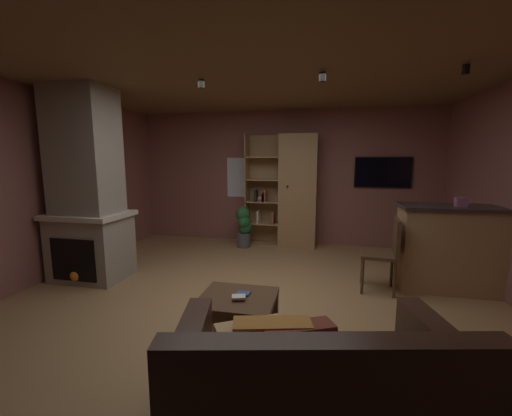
{
  "coord_description": "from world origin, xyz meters",
  "views": [
    {
      "loc": [
        0.78,
        -3.24,
        1.62
      ],
      "look_at": [
        0.0,
        0.4,
        1.05
      ],
      "focal_mm": 22.25,
      "sensor_mm": 36.0,
      "label": 1
    }
  ],
  "objects_px": {
    "stone_fireplace": "(87,195)",
    "leather_couch": "(312,396)",
    "potted_floor_plant": "(244,226)",
    "wall_mounted_tv": "(383,172)",
    "tissue_box": "(461,202)",
    "dining_chair": "(386,250)",
    "table_book_1": "(239,297)",
    "kitchen_bar_counter": "(456,248)",
    "coffee_table": "(237,306)",
    "table_book_0": "(243,294)",
    "bookshelf_cabinet": "(293,192)"
  },
  "relations": [
    {
      "from": "dining_chair",
      "to": "table_book_1",
      "type": "bearing_deg",
      "value": -134.36
    },
    {
      "from": "kitchen_bar_counter",
      "to": "table_book_0",
      "type": "height_order",
      "value": "kitchen_bar_counter"
    },
    {
      "from": "leather_couch",
      "to": "kitchen_bar_counter",
      "type": "bearing_deg",
      "value": 57.66
    },
    {
      "from": "stone_fireplace",
      "to": "tissue_box",
      "type": "height_order",
      "value": "stone_fireplace"
    },
    {
      "from": "dining_chair",
      "to": "stone_fireplace",
      "type": "bearing_deg",
      "value": -174.5
    },
    {
      "from": "table_book_1",
      "to": "dining_chair",
      "type": "relative_size",
      "value": 0.13
    },
    {
      "from": "bookshelf_cabinet",
      "to": "table_book_1",
      "type": "bearing_deg",
      "value": -92.17
    },
    {
      "from": "tissue_box",
      "to": "coffee_table",
      "type": "distance_m",
      "value": 2.94
    },
    {
      "from": "table_book_1",
      "to": "dining_chair",
      "type": "xyz_separation_m",
      "value": [
        1.46,
        1.49,
        0.09
      ]
    },
    {
      "from": "kitchen_bar_counter",
      "to": "table_book_1",
      "type": "relative_size",
      "value": 11.62
    },
    {
      "from": "stone_fireplace",
      "to": "table_book_0",
      "type": "xyz_separation_m",
      "value": [
        2.4,
        -1.0,
        -0.73
      ]
    },
    {
      "from": "leather_couch",
      "to": "dining_chair",
      "type": "height_order",
      "value": "dining_chair"
    },
    {
      "from": "kitchen_bar_counter",
      "to": "potted_floor_plant",
      "type": "height_order",
      "value": "kitchen_bar_counter"
    },
    {
      "from": "table_book_1",
      "to": "wall_mounted_tv",
      "type": "xyz_separation_m",
      "value": [
        1.72,
        3.59,
        0.95
      ]
    },
    {
      "from": "kitchen_bar_counter",
      "to": "coffee_table",
      "type": "distance_m",
      "value": 2.88
    },
    {
      "from": "table_book_0",
      "to": "wall_mounted_tv",
      "type": "xyz_separation_m",
      "value": [
        1.71,
        3.47,
        0.97
      ]
    },
    {
      "from": "bookshelf_cabinet",
      "to": "tissue_box",
      "type": "distance_m",
      "value": 2.76
    },
    {
      "from": "tissue_box",
      "to": "dining_chair",
      "type": "relative_size",
      "value": 0.13
    },
    {
      "from": "table_book_0",
      "to": "dining_chair",
      "type": "distance_m",
      "value": 2.0
    },
    {
      "from": "table_book_1",
      "to": "wall_mounted_tv",
      "type": "relative_size",
      "value": 0.12
    },
    {
      "from": "bookshelf_cabinet",
      "to": "dining_chair",
      "type": "relative_size",
      "value": 2.26
    },
    {
      "from": "stone_fireplace",
      "to": "leather_couch",
      "type": "distance_m",
      "value": 3.75
    },
    {
      "from": "potted_floor_plant",
      "to": "wall_mounted_tv",
      "type": "bearing_deg",
      "value": 11.45
    },
    {
      "from": "bookshelf_cabinet",
      "to": "table_book_0",
      "type": "relative_size",
      "value": 17.61
    },
    {
      "from": "table_book_1",
      "to": "kitchen_bar_counter",
      "type": "bearing_deg",
      "value": 36.56
    },
    {
      "from": "leather_couch",
      "to": "coffee_table",
      "type": "distance_m",
      "value": 1.18
    },
    {
      "from": "bookshelf_cabinet",
      "to": "tissue_box",
      "type": "height_order",
      "value": "bookshelf_cabinet"
    },
    {
      "from": "wall_mounted_tv",
      "to": "table_book_0",
      "type": "bearing_deg",
      "value": -116.2
    },
    {
      "from": "coffee_table",
      "to": "potted_floor_plant",
      "type": "distance_m",
      "value": 3.11
    },
    {
      "from": "dining_chair",
      "to": "table_book_0",
      "type": "bearing_deg",
      "value": -136.49
    },
    {
      "from": "coffee_table",
      "to": "table_book_1",
      "type": "distance_m",
      "value": 0.13
    },
    {
      "from": "potted_floor_plant",
      "to": "dining_chair",
      "type": "bearing_deg",
      "value": -35.91
    },
    {
      "from": "coffee_table",
      "to": "table_book_0",
      "type": "bearing_deg",
      "value": 53.68
    },
    {
      "from": "tissue_box",
      "to": "dining_chair",
      "type": "distance_m",
      "value": 1.04
    },
    {
      "from": "leather_couch",
      "to": "table_book_0",
      "type": "distance_m",
      "value": 1.21
    },
    {
      "from": "bookshelf_cabinet",
      "to": "leather_couch",
      "type": "distance_m",
      "value": 4.36
    },
    {
      "from": "stone_fireplace",
      "to": "potted_floor_plant",
      "type": "xyz_separation_m",
      "value": [
        1.65,
        1.97,
        -0.74
      ]
    },
    {
      "from": "tissue_box",
      "to": "table_book_1",
      "type": "relative_size",
      "value": 1.02
    },
    {
      "from": "table_book_0",
      "to": "dining_chair",
      "type": "xyz_separation_m",
      "value": [
        1.45,
        1.37,
        0.11
      ]
    },
    {
      "from": "stone_fireplace",
      "to": "dining_chair",
      "type": "xyz_separation_m",
      "value": [
        3.85,
        0.37,
        -0.62
      ]
    },
    {
      "from": "stone_fireplace",
      "to": "potted_floor_plant",
      "type": "distance_m",
      "value": 2.67
    },
    {
      "from": "table_book_1",
      "to": "wall_mounted_tv",
      "type": "distance_m",
      "value": 4.09
    },
    {
      "from": "table_book_1",
      "to": "dining_chair",
      "type": "bearing_deg",
      "value": 45.64
    },
    {
      "from": "stone_fireplace",
      "to": "coffee_table",
      "type": "distance_m",
      "value": 2.72
    },
    {
      "from": "kitchen_bar_counter",
      "to": "stone_fireplace",
      "type": "bearing_deg",
      "value": -172.77
    },
    {
      "from": "potted_floor_plant",
      "to": "wall_mounted_tv",
      "type": "xyz_separation_m",
      "value": [
        2.46,
        0.5,
        0.99
      ]
    },
    {
      "from": "tissue_box",
      "to": "table_book_1",
      "type": "bearing_deg",
      "value": -143.96
    },
    {
      "from": "kitchen_bar_counter",
      "to": "potted_floor_plant",
      "type": "distance_m",
      "value": 3.36
    },
    {
      "from": "leather_couch",
      "to": "potted_floor_plant",
      "type": "bearing_deg",
      "value": 109.52
    },
    {
      "from": "tissue_box",
      "to": "dining_chair",
      "type": "height_order",
      "value": "tissue_box"
    }
  ]
}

